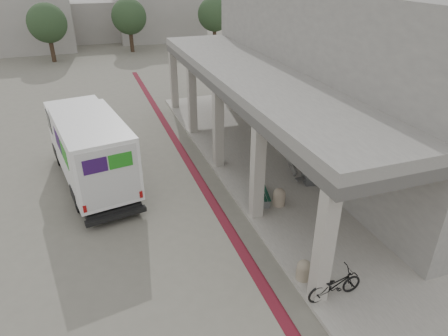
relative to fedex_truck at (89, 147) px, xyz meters
name	(u,v)px	position (x,y,z in m)	size (l,w,h in m)	color
ground	(201,238)	(2.98, -4.89, -1.54)	(120.00, 120.00, 0.00)	#6B675B
bike_lane_stripe	(212,201)	(3.98, -2.89, -1.53)	(0.35, 40.00, 0.01)	#59111D
sidewalk	(311,213)	(6.98, -4.89, -1.48)	(4.40, 28.00, 0.12)	gray
transit_building	(323,79)	(9.81, -0.39, 1.86)	(7.60, 17.00, 7.00)	gray
distant_backdrop	(74,17)	(0.14, 30.99, 1.17)	(28.00, 10.00, 6.50)	gray
tree_left	(47,23)	(-2.02, 23.11, 1.64)	(3.20, 3.20, 4.80)	#38281C
tree_mid	(129,17)	(4.98, 25.11, 1.64)	(3.20, 3.20, 4.80)	#38281C
tree_right	(214,14)	(12.98, 24.11, 1.64)	(3.20, 3.20, 4.80)	#38281C
fedex_truck	(89,147)	(0.00, 0.00, 0.00)	(3.13, 7.01, 2.89)	black
bench	(261,191)	(5.70, -3.46, -1.13)	(0.73, 1.71, 0.39)	gray
bollard_near	(304,270)	(5.08, -7.67, -1.12)	(0.40, 0.40, 0.60)	gray
bollard_far	(279,197)	(6.11, -4.09, -1.09)	(0.44, 0.44, 0.66)	gray
utility_cabinet	(311,170)	(7.98, -3.04, -0.87)	(0.50, 0.66, 1.10)	slate
bicycle_black	(335,285)	(5.48, -8.54, -1.00)	(0.55, 1.57, 0.82)	black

